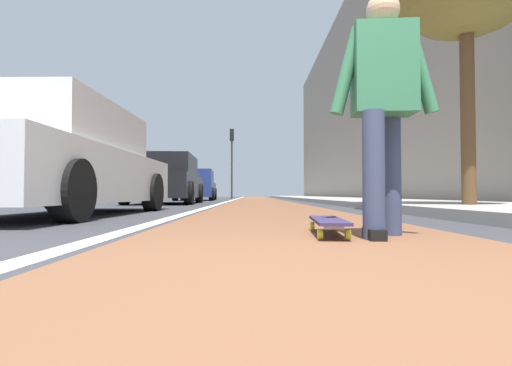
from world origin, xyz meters
The scene contains 11 objects.
ground_plane centered at (10.00, 0.00, 0.00)m, with size 80.00×80.00×0.00m, color #38383D.
bike_lane_paint centered at (24.00, 0.00, 0.00)m, with size 56.00×2.32×0.00m, color brown.
lane_stripe_white centered at (20.00, 1.31, 0.00)m, with size 52.00×0.16×0.01m, color silver.
sidewalk_curb centered at (18.00, -3.42, 0.06)m, with size 52.00×3.20×0.13m, color #9E9B93.
building_facade centered at (22.00, -6.06, 6.25)m, with size 40.00×1.20×12.51m, color gray.
skateboard centered at (1.54, -0.20, 0.09)m, with size 0.85×0.26×0.11m.
skater_person centered at (1.39, -0.54, 0.94)m, with size 0.45×0.72×1.64m.
parked_car_near centered at (4.14, 2.94, 0.71)m, with size 4.62×2.00×1.48m.
parked_car_mid centered at (10.88, 3.01, 0.72)m, with size 4.50×2.10×1.49m.
parked_car_far centered at (17.76, 3.06, 0.70)m, with size 4.37×2.01×1.47m.
traffic_light centered at (25.22, 1.71, 3.26)m, with size 0.33×0.28×4.76m.
Camera 1 is at (-1.18, 0.34, 0.29)m, focal length 27.25 mm.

